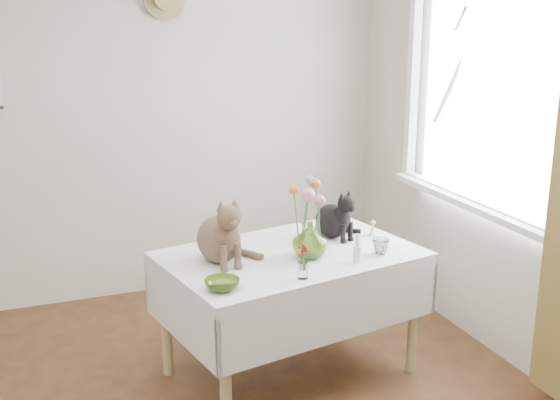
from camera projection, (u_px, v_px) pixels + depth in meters
name	position (u px, v px, depth m)	size (l,w,h in m)	color
room	(181.00, 211.00, 2.67)	(4.08, 4.58, 2.58)	brown
window	(481.00, 115.00, 4.04)	(0.12, 1.52, 1.32)	white
dining_table	(290.00, 283.00, 3.83)	(1.48, 1.10, 0.72)	white
tabby_cat	(218.00, 227.00, 3.62)	(0.25, 0.31, 0.37)	brown
black_cat	(332.00, 212.00, 4.00)	(0.20, 0.25, 0.29)	black
flower_vase	(310.00, 240.00, 3.69)	(0.19, 0.19, 0.19)	#8DBB44
green_bowl	(222.00, 285.00, 3.29)	(0.17, 0.17, 0.05)	#8DBB44
drinking_glass	(380.00, 246.00, 3.75)	(0.09, 0.09, 0.09)	white
candlestick	(357.00, 253.00, 3.63)	(0.04, 0.04, 0.15)	white
berry_jar	(303.00, 260.00, 3.40)	(0.05, 0.05, 0.21)	white
porcelain_figurine	(373.00, 229.00, 4.05)	(0.05, 0.05, 0.09)	white
flower_bouquet	(309.00, 194.00, 3.64)	(0.17, 0.12, 0.39)	#4C7233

